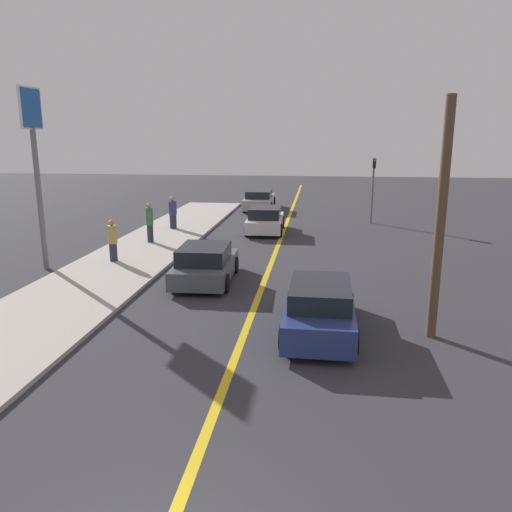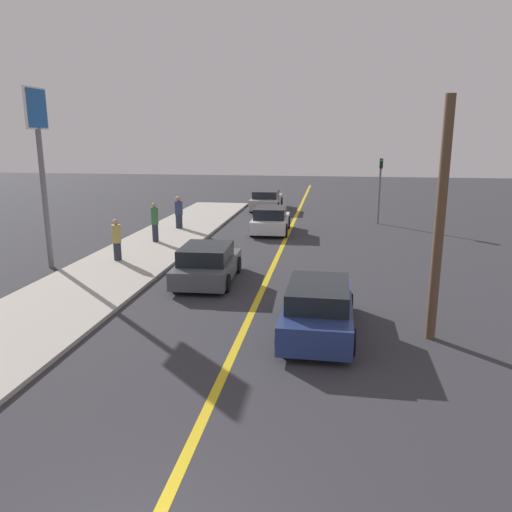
# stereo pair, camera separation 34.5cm
# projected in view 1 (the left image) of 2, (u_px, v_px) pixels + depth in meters

# --- Properties ---
(road_center_line) EXTENTS (0.20, 60.00, 0.01)m
(road_center_line) POSITION_uv_depth(u_px,v_px,m) (277.00, 247.00, 22.84)
(road_center_line) COLOR gold
(road_center_line) RESTS_ON ground_plane
(sidewalk_left) EXTENTS (3.86, 32.12, 0.12)m
(sidewalk_left) POSITION_uv_depth(u_px,v_px,m) (140.00, 252.00, 21.66)
(sidewalk_left) COLOR #ADA89E
(sidewalk_left) RESTS_ON ground_plane
(car_near_right_lane) EXTENTS (1.90, 4.31, 1.36)m
(car_near_right_lane) POSITION_uv_depth(u_px,v_px,m) (320.00, 307.00, 12.89)
(car_near_right_lane) COLOR navy
(car_near_right_lane) RESTS_ON ground_plane
(car_ahead_center) EXTENTS (2.06, 3.94, 1.31)m
(car_ahead_center) POSITION_uv_depth(u_px,v_px,m) (205.00, 264.00, 17.36)
(car_ahead_center) COLOR #4C5156
(car_ahead_center) RESTS_ON ground_plane
(car_far_distant) EXTENTS (2.00, 3.97, 1.36)m
(car_far_distant) POSITION_uv_depth(u_px,v_px,m) (265.00, 220.00, 26.26)
(car_far_distant) COLOR silver
(car_far_distant) RESTS_ON ground_plane
(car_parked_left_lot) EXTENTS (2.05, 4.78, 1.36)m
(car_parked_left_lot) POSITION_uv_depth(u_px,v_px,m) (259.00, 200.00, 34.42)
(car_parked_left_lot) COLOR #9E9EA3
(car_parked_left_lot) RESTS_ON ground_plane
(pedestrian_near_curb) EXTENTS (0.35, 0.35, 1.66)m
(pedestrian_near_curb) POSITION_uv_depth(u_px,v_px,m) (113.00, 240.00, 19.71)
(pedestrian_near_curb) COLOR #282D3D
(pedestrian_near_curb) RESTS_ON sidewalk_left
(pedestrian_mid_group) EXTENTS (0.33, 0.33, 1.84)m
(pedestrian_mid_group) POSITION_uv_depth(u_px,v_px,m) (150.00, 222.00, 23.22)
(pedestrian_mid_group) COLOR #282D3D
(pedestrian_mid_group) RESTS_ON sidewalk_left
(pedestrian_far_standing) EXTENTS (0.42, 0.42, 1.73)m
(pedestrian_far_standing) POSITION_uv_depth(u_px,v_px,m) (173.00, 213.00, 26.69)
(pedestrian_far_standing) COLOR #282D3D
(pedestrian_far_standing) RESTS_ON sidewalk_left
(traffic_light) EXTENTS (0.18, 0.40, 3.74)m
(traffic_light) POSITION_uv_depth(u_px,v_px,m) (373.00, 183.00, 28.60)
(traffic_light) COLOR slate
(traffic_light) RESTS_ON ground_plane
(roadside_sign) EXTENTS (0.20, 1.34, 6.68)m
(roadside_sign) POSITION_uv_depth(u_px,v_px,m) (34.00, 143.00, 18.10)
(roadside_sign) COLOR slate
(roadside_sign) RESTS_ON ground_plane
(utility_pole) EXTENTS (0.24, 0.24, 5.91)m
(utility_pole) POSITION_uv_depth(u_px,v_px,m) (440.00, 222.00, 12.03)
(utility_pole) COLOR brown
(utility_pole) RESTS_ON ground_plane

